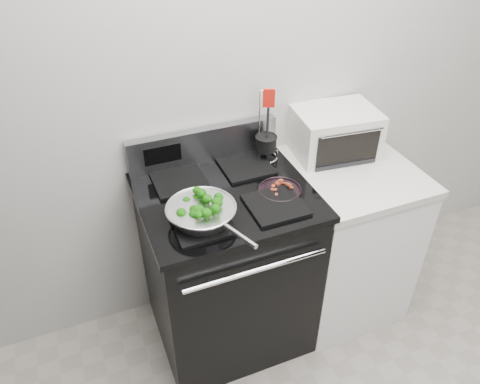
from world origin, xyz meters
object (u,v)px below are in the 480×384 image
bacon_plate (280,188)px  utensil_holder (266,147)px  gas_range (227,266)px  skillet (202,212)px  toaster_oven (335,132)px

bacon_plate → utensil_holder: (0.06, 0.28, 0.05)m
gas_range → bacon_plate: gas_range is taller
gas_range → skillet: size_ratio=2.49×
gas_range → bacon_plate: 0.54m
utensil_holder → bacon_plate: bearing=-77.1°
gas_range → toaster_oven: (0.67, 0.18, 0.55)m
utensil_holder → gas_range: bearing=-120.8°
bacon_plate → toaster_oven: 0.51m
skillet → utensil_holder: 0.58m
gas_range → toaster_oven: toaster_oven is taller
skillet → toaster_oven: size_ratio=1.02×
gas_range → utensil_holder: size_ratio=2.95×
gas_range → utensil_holder: 0.64m
utensil_holder → toaster_oven: 0.38m
gas_range → skillet: (-0.16, -0.15, 0.51)m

